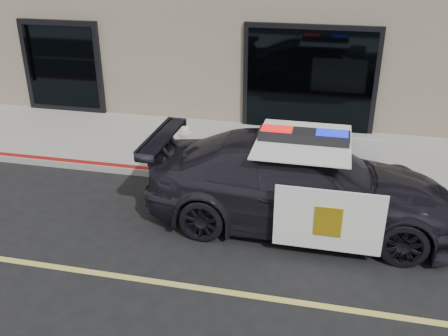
# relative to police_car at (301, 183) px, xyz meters

# --- Properties ---
(ground) EXTENTS (120.00, 120.00, 0.00)m
(ground) POSITION_rel_police_car_xyz_m (0.78, -2.26, -0.82)
(ground) COLOR black
(ground) RESTS_ON ground
(sidewalk_n) EXTENTS (60.00, 3.50, 0.15)m
(sidewalk_n) POSITION_rel_police_car_xyz_m (0.78, 2.99, -0.74)
(sidewalk_n) COLOR gray
(sidewalk_n) RESTS_ON ground
(police_car) EXTENTS (2.54, 5.57, 1.82)m
(police_car) POSITION_rel_police_car_xyz_m (0.00, 0.00, 0.00)
(police_car) COLOR black
(police_car) RESTS_ON ground
(fire_hydrant) EXTENTS (0.36, 0.50, 0.79)m
(fire_hydrant) POSITION_rel_police_car_xyz_m (-2.79, 2.09, -0.29)
(fire_hydrant) COLOR silver
(fire_hydrant) RESTS_ON sidewalk_n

